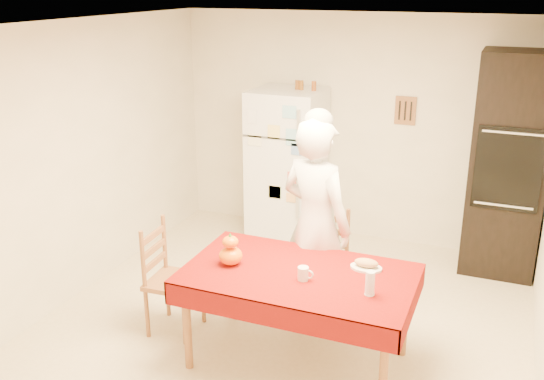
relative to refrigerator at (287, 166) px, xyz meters
The scene contains 17 objects.
floor 2.16m from the refrigerator, 70.93° to the right, with size 4.50×4.50×0.00m, color #C9B691.
room_shell 2.13m from the refrigerator, 70.89° to the right, with size 4.02×4.52×2.51m.
refrigerator is the anchor object (origin of this frame).
oven_cabinet 2.29m from the refrigerator, ahead, with size 0.70×0.62×2.20m.
dining_table 2.42m from the refrigerator, 67.25° to the right, with size 1.70×1.00×0.76m.
chair_far 1.69m from the refrigerator, 58.15° to the right, with size 0.42×0.40×0.95m.
chair_left 2.23m from the refrigerator, 96.12° to the right, with size 0.42×0.44×0.95m.
seated_woman 1.86m from the refrigerator, 62.05° to the right, with size 0.66×0.43×1.82m, color silver.
coffee_mug 2.53m from the refrigerator, 66.71° to the right, with size 0.08×0.08×0.10m, color silver.
pumpkin_lower 2.32m from the refrigerator, 79.95° to the right, with size 0.18×0.18×0.14m, color #CE3C04.
pumpkin_upper 2.32m from the refrigerator, 79.95° to the right, with size 0.12×0.12×0.09m, color #E64C05.
wine_glass 2.79m from the refrigerator, 57.62° to the right, with size 0.07×0.07×0.18m, color silver.
bread_plate 2.42m from the refrigerator, 55.13° to the right, with size 0.24×0.24×0.02m, color silver.
bread_loaf 2.42m from the refrigerator, 55.13° to the right, with size 0.18×0.10×0.06m, color #AB7A54.
spice_jar_left 0.91m from the refrigerator, 28.58° to the left, with size 0.05×0.05×0.10m, color brown.
spice_jar_mid 0.91m from the refrigerator, 20.36° to the left, with size 0.05×0.05×0.10m, color brown.
spice_jar_right 0.94m from the refrigerator, 10.31° to the left, with size 0.05×0.05×0.10m, color brown.
Camera 1 is at (1.61, -4.15, 2.81)m, focal length 40.00 mm.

